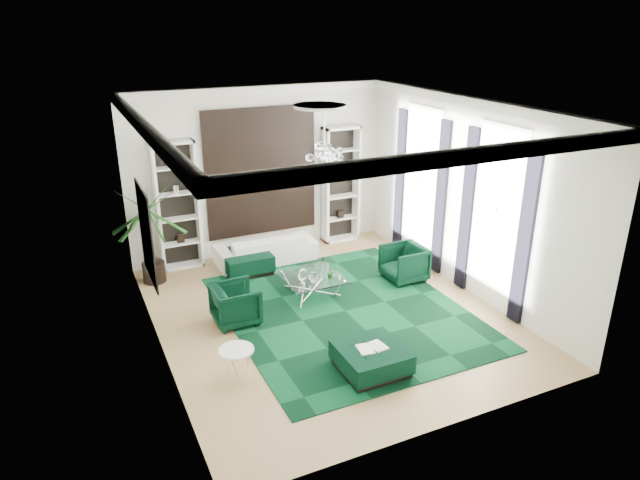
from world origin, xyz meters
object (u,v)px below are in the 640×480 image
sofa (266,248)px  side_table (237,365)px  armchair_right (404,263)px  ottoman_front (371,359)px  armchair_left (236,304)px  ottoman_side (246,262)px  palm (149,224)px  coffee_table (312,285)px

sofa → side_table: 4.47m
armchair_right → ottoman_front: armchair_right is taller
armchair_left → ottoman_side: armchair_left is taller
armchair_right → palm: palm is taller
side_table → palm: size_ratio=0.21×
ottoman_side → palm: 2.19m
armchair_left → ottoman_front: bearing=-148.4°
armchair_right → coffee_table: (-2.02, 0.19, -0.18)m
ottoman_side → armchair_right: bearing=-31.9°
side_table → palm: palm is taller
coffee_table → side_table: 3.06m
ottoman_front → coffee_table: bearing=84.9°
sofa → coffee_table: sofa is taller
side_table → palm: (-0.53, 4.06, 1.02)m
sofa → palm: palm is taller
ottoman_side → side_table: bearing=-110.0°
armchair_left → palm: size_ratio=0.31×
sofa → palm: size_ratio=0.87×
armchair_right → ottoman_side: 3.38m
armchair_left → coffee_table: armchair_left is taller
side_table → armchair_right: bearing=24.7°
ottoman_front → armchair_left: bearing=121.6°
ottoman_front → palm: (-2.49, 4.72, 1.08)m
ottoman_side → ottoman_front: 4.42m
ottoman_side → side_table: side_table is taller
coffee_table → palm: size_ratio=0.45×
armchair_right → ottoman_side: armchair_right is taller
coffee_table → ottoman_side: size_ratio=1.16×
armchair_left → ottoman_side: bearing=-22.6°
sofa → ottoman_front: 4.70m
coffee_table → palm: 3.52m
armchair_left → palm: (-1.04, 2.37, 0.91)m
coffee_table → palm: bearing=144.7°
coffee_table → sofa: bearing=98.3°
palm → armchair_left: bearing=-66.2°
armchair_right → ottoman_side: size_ratio=0.82×
armchair_right → sofa: bearing=-132.5°
armchair_left → side_table: 1.77m
armchair_right → coffee_table: size_ratio=0.71×
sofa → armchair_left: size_ratio=2.78×
sofa → side_table: size_ratio=4.16×
sofa → armchair_right: armchair_right is taller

